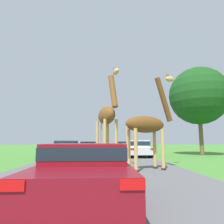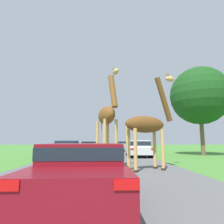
{
  "view_description": "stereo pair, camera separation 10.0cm",
  "coord_description": "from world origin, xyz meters",
  "px_view_note": "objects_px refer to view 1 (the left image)",
  "views": [
    {
      "loc": [
        0.13,
        0.72,
        1.33
      ],
      "look_at": [
        0.66,
        11.53,
        2.91
      ],
      "focal_mm": 32.0,
      "sensor_mm": 36.0,
      "label": 1
    },
    {
      "loc": [
        0.23,
        0.71,
        1.33
      ],
      "look_at": [
        0.66,
        11.53,
        2.91
      ],
      "focal_mm": 32.0,
      "sensor_mm": 36.0,
      "label": 2
    }
  ],
  "objects_px": {
    "car_queue_left": "(89,147)",
    "car_far_ahead": "(122,145)",
    "car_lead_maroon": "(86,169)",
    "giraffe_near_road": "(107,117)",
    "tree_left_edge": "(199,96)",
    "car_verge_right": "(66,149)",
    "giraffe_companion": "(148,124)",
    "car_queue_right": "(138,148)"
  },
  "relations": [
    {
      "from": "giraffe_near_road",
      "to": "tree_left_edge",
      "type": "height_order",
      "value": "tree_left_edge"
    },
    {
      "from": "car_verge_right",
      "to": "car_lead_maroon",
      "type": "bearing_deg",
      "value": -77.86
    },
    {
      "from": "car_lead_maroon",
      "to": "car_queue_right",
      "type": "xyz_separation_m",
      "value": [
        3.49,
        12.72,
        0.05
      ]
    },
    {
      "from": "giraffe_near_road",
      "to": "car_verge_right",
      "type": "xyz_separation_m",
      "value": [
        -3.12,
        5.66,
        -1.91
      ]
    },
    {
      "from": "giraffe_companion",
      "to": "car_verge_right",
      "type": "distance_m",
      "value": 8.67
    },
    {
      "from": "tree_left_edge",
      "to": "car_queue_left",
      "type": "bearing_deg",
      "value": 162.71
    },
    {
      "from": "car_queue_left",
      "to": "tree_left_edge",
      "type": "height_order",
      "value": "tree_left_edge"
    },
    {
      "from": "car_verge_right",
      "to": "tree_left_edge",
      "type": "distance_m",
      "value": 13.59
    },
    {
      "from": "car_lead_maroon",
      "to": "car_queue_left",
      "type": "relative_size",
      "value": 0.96
    },
    {
      "from": "giraffe_companion",
      "to": "car_far_ahead",
      "type": "bearing_deg",
      "value": 156.29
    },
    {
      "from": "car_queue_right",
      "to": "car_far_ahead",
      "type": "relative_size",
      "value": 0.9
    },
    {
      "from": "giraffe_near_road",
      "to": "car_queue_right",
      "type": "height_order",
      "value": "giraffe_near_road"
    },
    {
      "from": "car_lead_maroon",
      "to": "car_far_ahead",
      "type": "xyz_separation_m",
      "value": [
        3.19,
        23.28,
        0.05
      ]
    },
    {
      "from": "giraffe_near_road",
      "to": "car_queue_right",
      "type": "distance_m",
      "value": 7.64
    },
    {
      "from": "car_queue_left",
      "to": "tree_left_edge",
      "type": "distance_m",
      "value": 12.5
    },
    {
      "from": "giraffe_near_road",
      "to": "tree_left_edge",
      "type": "distance_m",
      "value": 12.73
    },
    {
      "from": "giraffe_companion",
      "to": "car_queue_right",
      "type": "relative_size",
      "value": 1.19
    },
    {
      "from": "car_queue_right",
      "to": "giraffe_near_road",
      "type": "bearing_deg",
      "value": -112.69
    },
    {
      "from": "giraffe_near_road",
      "to": "car_verge_right",
      "type": "height_order",
      "value": "giraffe_near_road"
    },
    {
      "from": "giraffe_near_road",
      "to": "car_queue_left",
      "type": "relative_size",
      "value": 1.15
    },
    {
      "from": "car_lead_maroon",
      "to": "car_queue_left",
      "type": "xyz_separation_m",
      "value": [
        -1.03,
        17.45,
        0.02
      ]
    },
    {
      "from": "car_verge_right",
      "to": "tree_left_edge",
      "type": "relative_size",
      "value": 0.5
    },
    {
      "from": "car_lead_maroon",
      "to": "car_far_ahead",
      "type": "relative_size",
      "value": 0.92
    },
    {
      "from": "car_queue_left",
      "to": "car_verge_right",
      "type": "height_order",
      "value": "car_verge_right"
    },
    {
      "from": "tree_left_edge",
      "to": "giraffe_companion",
      "type": "bearing_deg",
      "value": -127.89
    },
    {
      "from": "giraffe_companion",
      "to": "car_verge_right",
      "type": "xyz_separation_m",
      "value": [
        -5.05,
        6.91,
        -1.42
      ]
    },
    {
      "from": "car_far_ahead",
      "to": "car_queue_right",
      "type": "bearing_deg",
      "value": -88.4
    },
    {
      "from": "car_verge_right",
      "to": "tree_left_edge",
      "type": "height_order",
      "value": "tree_left_edge"
    },
    {
      "from": "car_queue_right",
      "to": "car_lead_maroon",
      "type": "bearing_deg",
      "value": -105.35
    },
    {
      "from": "car_lead_maroon",
      "to": "car_queue_left",
      "type": "distance_m",
      "value": 17.48
    },
    {
      "from": "car_queue_right",
      "to": "car_queue_left",
      "type": "relative_size",
      "value": 0.93
    },
    {
      "from": "giraffe_near_road",
      "to": "tree_left_edge",
      "type": "relative_size",
      "value": 0.59
    },
    {
      "from": "giraffe_near_road",
      "to": "car_lead_maroon",
      "type": "height_order",
      "value": "giraffe_near_road"
    },
    {
      "from": "car_verge_right",
      "to": "car_far_ahead",
      "type": "bearing_deg",
      "value": 64.16
    },
    {
      "from": "car_queue_right",
      "to": "car_verge_right",
      "type": "xyz_separation_m",
      "value": [
        -5.98,
        -1.17,
        -0.01
      ]
    },
    {
      "from": "giraffe_companion",
      "to": "tree_left_edge",
      "type": "height_order",
      "value": "tree_left_edge"
    },
    {
      "from": "car_lead_maroon",
      "to": "car_far_ahead",
      "type": "bearing_deg",
      "value": 82.19
    },
    {
      "from": "car_queue_left",
      "to": "car_far_ahead",
      "type": "height_order",
      "value": "car_far_ahead"
    },
    {
      "from": "car_far_ahead",
      "to": "tree_left_edge",
      "type": "xyz_separation_m",
      "value": [
        6.69,
        -9.23,
        5.03
      ]
    },
    {
      "from": "giraffe_near_road",
      "to": "car_queue_right",
      "type": "bearing_deg",
      "value": -131.71
    },
    {
      "from": "giraffe_near_road",
      "to": "giraffe_companion",
      "type": "distance_m",
      "value": 2.35
    },
    {
      "from": "giraffe_near_road",
      "to": "car_queue_left",
      "type": "bearing_deg",
      "value": -100.82
    }
  ]
}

